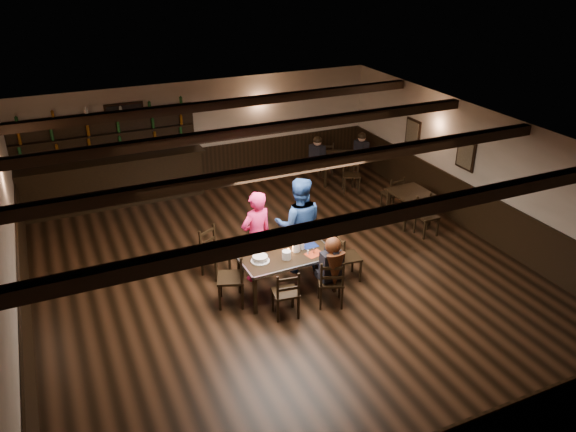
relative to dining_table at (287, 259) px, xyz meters
name	(u,v)px	position (x,y,z in m)	size (l,w,h in m)	color
ground	(285,276)	(0.19, 0.51, -0.68)	(10.00, 10.00, 0.00)	black
room_shell	(285,191)	(0.20, 0.55, 1.07)	(9.02, 10.02, 2.71)	beige
dining_table	(287,259)	(0.00, 0.00, 0.00)	(1.69, 0.87, 0.75)	black
chair_near_left	(287,291)	(-0.33, -0.69, -0.16)	(0.47, 0.45, 0.89)	black
chair_near_right	(331,280)	(0.50, -0.72, -0.14)	(0.55, 0.54, 0.92)	black
chair_end_left	(236,273)	(-0.95, 0.06, -0.08)	(0.59, 0.61, 1.02)	black
chair_end_right	(345,254)	(1.14, -0.04, -0.14)	(0.46, 0.48, 0.92)	black
chair_far_pushed	(212,247)	(-1.03, 1.18, -0.13)	(0.59, 0.58, 0.95)	black
woman_pink	(257,236)	(-0.32, 0.66, 0.20)	(0.64, 0.42, 1.76)	#D62075
man_blue	(299,225)	(0.54, 0.67, 0.26)	(0.91, 0.71, 1.88)	navy
seated_person	(332,262)	(0.53, -0.67, 0.19)	(0.37, 0.55, 0.90)	black
cake	(260,259)	(-0.50, 0.03, 0.12)	(0.33, 0.33, 0.10)	white
plate_stack_a	(287,255)	(-0.05, -0.08, 0.15)	(0.16, 0.16, 0.15)	white
plate_stack_b	(296,247)	(0.21, 0.09, 0.16)	(0.15, 0.15, 0.17)	white
tea_light	(288,250)	(0.08, 0.14, 0.10)	(0.05, 0.05, 0.06)	#A5A8AD
salt_shaker	(308,252)	(0.36, -0.09, 0.11)	(0.03, 0.03, 0.08)	silver
pepper_shaker	(314,251)	(0.46, -0.10, 0.12)	(0.04, 0.04, 0.10)	#A5A8AD
drink_glass	(302,246)	(0.34, 0.12, 0.14)	(0.08, 0.08, 0.12)	silver
menu_red	(314,254)	(0.46, -0.13, 0.08)	(0.31, 0.22, 0.00)	#9C2C11
menu_blue	(310,246)	(0.52, 0.16, 0.08)	(0.28, 0.20, 0.00)	#101D52
bar_counter	(112,175)	(-2.22, 5.23, 0.05)	(4.43, 0.70, 2.20)	black
back_table_a	(410,196)	(3.64, 1.45, -0.03)	(0.84, 0.84, 0.75)	black
back_table_b	(338,159)	(3.32, 4.16, -0.03)	(1.13, 1.13, 0.75)	black
bg_patron_left	(317,151)	(2.82, 4.38, 0.18)	(0.35, 0.44, 0.79)	black
bg_patron_right	(361,147)	(4.05, 4.24, 0.17)	(0.28, 0.40, 0.77)	black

